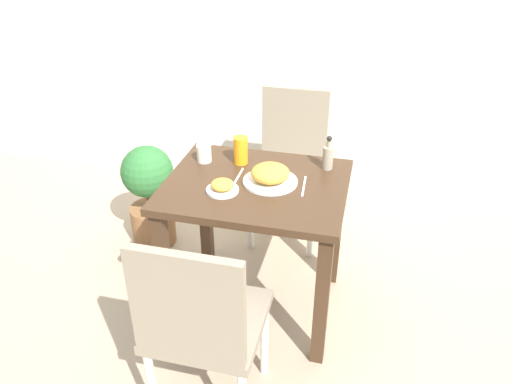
# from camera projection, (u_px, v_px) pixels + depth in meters

# --- Properties ---
(ground_plane) EXTENTS (16.00, 16.00, 0.00)m
(ground_plane) POSITION_uv_depth(u_px,v_px,m) (256.00, 303.00, 2.64)
(ground_plane) COLOR tan
(wall_back) EXTENTS (8.00, 0.05, 2.60)m
(wall_back) POSITION_uv_depth(u_px,v_px,m) (306.00, 3.00, 3.07)
(wall_back) COLOR beige
(wall_back) RESTS_ON ground_plane
(dining_table) EXTENTS (0.83, 0.68, 0.73)m
(dining_table) POSITION_uv_depth(u_px,v_px,m) (256.00, 208.00, 2.35)
(dining_table) COLOR #3D2819
(dining_table) RESTS_ON ground_plane
(chair_near) EXTENTS (0.42, 0.42, 0.91)m
(chair_near) POSITION_uv_depth(u_px,v_px,m) (201.00, 322.00, 1.82)
(chair_near) COLOR gray
(chair_near) RESTS_ON ground_plane
(chair_far) EXTENTS (0.42, 0.42, 0.91)m
(chair_far) POSITION_uv_depth(u_px,v_px,m) (290.00, 157.00, 2.99)
(chair_far) COLOR gray
(chair_far) RESTS_ON ground_plane
(food_plate) EXTENTS (0.25, 0.25, 0.09)m
(food_plate) POSITION_uv_depth(u_px,v_px,m) (270.00, 175.00, 2.26)
(food_plate) COLOR white
(food_plate) RESTS_ON dining_table
(side_plate) EXTENTS (0.15, 0.15, 0.06)m
(side_plate) POSITION_uv_depth(u_px,v_px,m) (222.00, 187.00, 2.20)
(side_plate) COLOR white
(side_plate) RESTS_ON dining_table
(drink_cup) EXTENTS (0.07, 0.07, 0.09)m
(drink_cup) POSITION_uv_depth(u_px,v_px,m) (204.00, 153.00, 2.44)
(drink_cup) COLOR silver
(drink_cup) RESTS_ON dining_table
(juice_glass) EXTENTS (0.07, 0.07, 0.14)m
(juice_glass) POSITION_uv_depth(u_px,v_px,m) (241.00, 150.00, 2.41)
(juice_glass) COLOR orange
(juice_glass) RESTS_ON dining_table
(sauce_bottle) EXTENTS (0.05, 0.05, 0.17)m
(sauce_bottle) POSITION_uv_depth(u_px,v_px,m) (328.00, 156.00, 2.36)
(sauce_bottle) COLOR gray
(sauce_bottle) RESTS_ON dining_table
(fork_utensil) EXTENTS (0.01, 0.20, 0.00)m
(fork_utensil) POSITION_uv_depth(u_px,v_px,m) (237.00, 178.00, 2.31)
(fork_utensil) COLOR silver
(fork_utensil) RESTS_ON dining_table
(spoon_utensil) EXTENTS (0.02, 0.18, 0.00)m
(spoon_utensil) POSITION_uv_depth(u_px,v_px,m) (304.00, 186.00, 2.24)
(spoon_utensil) COLOR silver
(spoon_utensil) RESTS_ON dining_table
(potted_plant_left) EXTENTS (0.30, 0.30, 0.64)m
(potted_plant_left) POSITION_uv_depth(u_px,v_px,m) (150.00, 192.00, 2.95)
(potted_plant_left) COLOR brown
(potted_plant_left) RESTS_ON ground_plane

